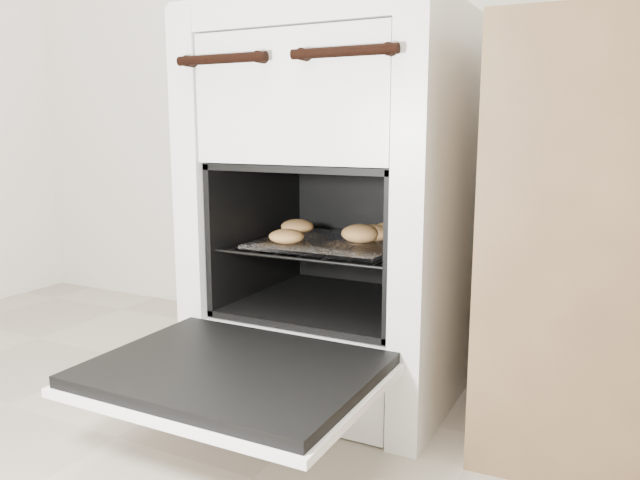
% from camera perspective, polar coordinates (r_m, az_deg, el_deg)
% --- Properties ---
extents(stove, '(0.57, 0.64, 0.88)m').
position_cam_1_polar(stove, '(1.51, 2.41, 2.62)').
color(stove, silver).
rests_on(stove, ground).
extents(oven_door, '(0.51, 0.40, 0.04)m').
position_cam_1_polar(oven_door, '(1.16, -7.92, -12.02)').
color(oven_door, black).
rests_on(oven_door, stove).
extents(oven_rack, '(0.42, 0.40, 0.01)m').
position_cam_1_polar(oven_rack, '(1.46, 1.36, -0.36)').
color(oven_rack, black).
rests_on(oven_rack, stove).
extents(foil_sheet, '(0.32, 0.29, 0.01)m').
position_cam_1_polar(foil_sheet, '(1.44, 1.03, -0.26)').
color(foil_sheet, white).
rests_on(foil_sheet, oven_rack).
extents(baked_rolls, '(0.33, 0.26, 0.04)m').
position_cam_1_polar(baked_rolls, '(1.46, 2.40, 0.75)').
color(baked_rolls, '#B88249').
rests_on(baked_rolls, foil_sheet).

